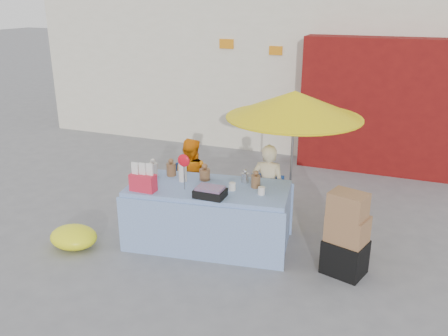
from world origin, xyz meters
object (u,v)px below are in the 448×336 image
at_px(chair_right, 264,217).
at_px(box_stack, 346,237).
at_px(vendor_orange, 190,178).
at_px(chair_left, 187,204).
at_px(umbrella, 294,105).
at_px(vendor_beige, 268,188).
at_px(market_table, 208,214).

bearing_deg(chair_right, box_stack, -33.98).
height_order(chair_right, vendor_orange, vendor_orange).
bearing_deg(box_stack, vendor_orange, 162.32).
bearing_deg(vendor_orange, chair_left, 83.19).
distance_m(chair_left, umbrella, 2.27).
height_order(chair_left, chair_right, same).
height_order(vendor_beige, box_stack, vendor_beige).
xyz_separation_m(market_table, vendor_orange, (-0.60, 0.70, 0.20)).
distance_m(chair_left, vendor_beige, 1.32).
relative_size(vendor_orange, umbrella, 0.62).
bearing_deg(box_stack, umbrella, 135.13).
height_order(chair_right, umbrella, umbrella).
bearing_deg(market_table, box_stack, -11.16).
bearing_deg(vendor_orange, chair_right, 167.76).
relative_size(market_table, vendor_beige, 1.78).
bearing_deg(vendor_beige, market_table, 41.38).
bearing_deg(chair_left, vendor_beige, 0.03).
height_order(market_table, box_stack, market_table).
relative_size(chair_right, umbrella, 0.41).
height_order(market_table, chair_left, market_table).
height_order(vendor_orange, umbrella, umbrella).
bearing_deg(vendor_orange, box_stack, 156.22).
xyz_separation_m(market_table, chair_right, (0.64, 0.57, -0.19)).
height_order(chair_right, vendor_beige, vendor_beige).
bearing_deg(chair_right, chair_left, 173.90).
bearing_deg(umbrella, box_stack, -44.87).
height_order(market_table, vendor_beige, market_table).
distance_m(chair_left, chair_right, 1.25).
xyz_separation_m(vendor_orange, vendor_beige, (1.25, 0.00, 0.02)).
distance_m(chair_right, vendor_orange, 1.31).
height_order(market_table, chair_right, market_table).
xyz_separation_m(vendor_orange, umbrella, (1.55, 0.15, 1.25)).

